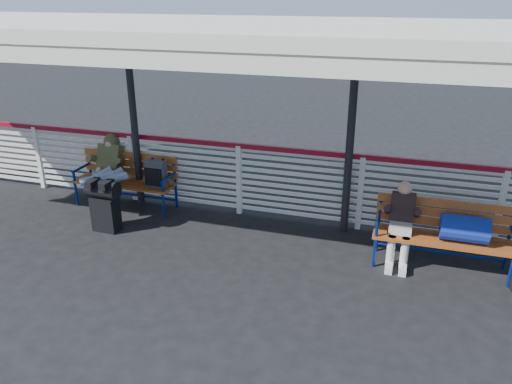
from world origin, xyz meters
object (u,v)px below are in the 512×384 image
(companion_person, at_px, (401,223))
(bench_right, at_px, (454,229))
(luggage_stack, at_px, (105,204))
(traveler_man, at_px, (106,173))
(bench_left, at_px, (135,175))

(companion_person, bearing_deg, bench_right, 0.41)
(luggage_stack, distance_m, bench_right, 5.14)
(bench_right, height_order, companion_person, companion_person)
(traveler_man, bearing_deg, bench_right, -2.82)
(bench_right, bearing_deg, companion_person, -179.59)
(luggage_stack, xyz_separation_m, companion_person, (4.44, 0.36, 0.14))
(traveler_man, xyz_separation_m, companion_person, (4.79, -0.27, -0.12))
(bench_right, bearing_deg, luggage_stack, -175.98)
(traveler_man, distance_m, companion_person, 4.80)
(luggage_stack, bearing_deg, bench_left, 92.61)
(luggage_stack, distance_m, companion_person, 4.46)
(luggage_stack, xyz_separation_m, bench_left, (-0.01, 0.97, 0.13))
(luggage_stack, relative_size, bench_right, 0.47)
(companion_person, bearing_deg, luggage_stack, -175.42)
(luggage_stack, distance_m, bench_left, 0.98)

